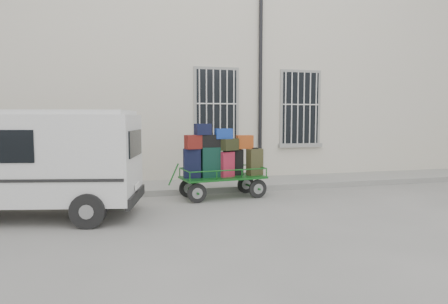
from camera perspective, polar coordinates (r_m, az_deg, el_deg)
name	(u,v)px	position (r m, az deg, el deg)	size (l,w,h in m)	color
ground	(265,202)	(9.30, 5.86, -7.18)	(80.00, 80.00, 0.00)	slate
building	(210,88)	(14.41, -1.99, 9.08)	(24.00, 5.15, 6.00)	beige
sidewalk	(237,184)	(11.33, 1.86, -4.60)	(24.00, 1.70, 0.15)	gray
luggage_cart	(221,161)	(9.65, -0.43, -1.29)	(2.40, 1.14, 1.81)	black
van	(29,157)	(8.58, -26.05, -0.59)	(4.40, 2.58, 2.09)	silver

